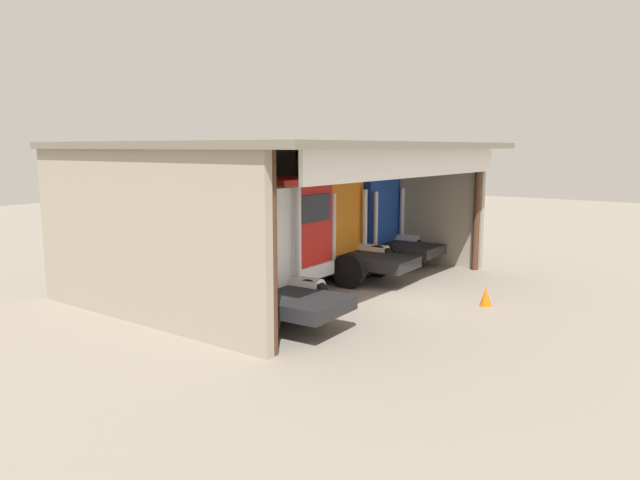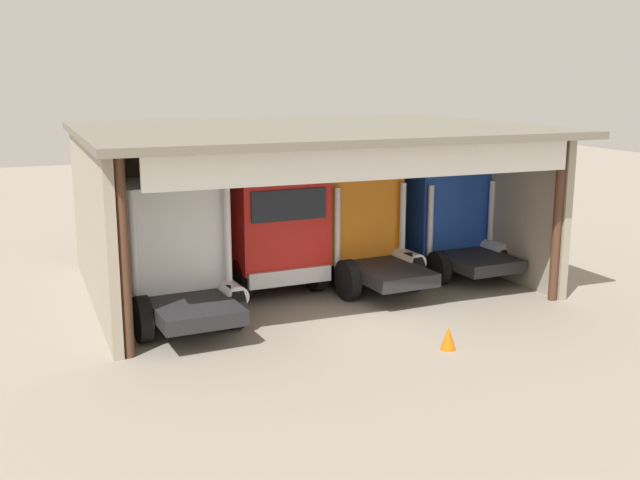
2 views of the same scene
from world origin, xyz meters
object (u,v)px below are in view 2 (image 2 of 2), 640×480
at_px(truck_blue_left_bay, 444,213).
at_px(oil_drum, 328,241).
at_px(tool_cart, 250,247).
at_px(truck_red_right_bay, 269,224).
at_px(truck_orange_yard_outside, 355,222).
at_px(truck_white_center_left_bay, 172,248).
at_px(traffic_cone, 448,338).

bearing_deg(truck_blue_left_bay, oil_drum, 123.02).
xyz_separation_m(truck_blue_left_bay, tool_cart, (-5.45, 3.48, -1.38)).
distance_m(truck_red_right_bay, truck_blue_left_bay, 5.93).
bearing_deg(truck_orange_yard_outside, truck_white_center_left_bay, -169.59).
relative_size(truck_red_right_bay, oil_drum, 5.56).
distance_m(truck_white_center_left_bay, tool_cart, 6.49).
bearing_deg(truck_orange_yard_outside, oil_drum, 75.69).
relative_size(truck_orange_yard_outside, truck_blue_left_bay, 1.10).
xyz_separation_m(truck_orange_yard_outside, truck_blue_left_bay, (3.28, 0.29, 0.01)).
relative_size(truck_white_center_left_bay, tool_cart, 4.64).
xyz_separation_m(oil_drum, traffic_cone, (-1.18, -9.94, -0.18)).
distance_m(tool_cart, traffic_cone, 10.04).
relative_size(truck_blue_left_bay, oil_drum, 4.96).
height_order(truck_white_center_left_bay, oil_drum, truck_white_center_left_bay).
xyz_separation_m(truck_orange_yard_outside, oil_drum, (0.73, 3.82, -1.41)).
relative_size(truck_red_right_bay, truck_blue_left_bay, 1.12).
xyz_separation_m(truck_red_right_bay, traffic_cone, (2.20, -6.40, -1.66)).
xyz_separation_m(truck_white_center_left_bay, truck_orange_yard_outside, (5.80, 1.43, -0.01)).
bearing_deg(oil_drum, truck_white_center_left_bay, -141.21).
bearing_deg(truck_red_right_bay, traffic_cone, 106.24).
bearing_deg(truck_blue_left_bay, traffic_cone, -122.97).
distance_m(truck_orange_yard_outside, traffic_cone, 6.34).
bearing_deg(oil_drum, traffic_cone, -96.76).
relative_size(tool_cart, traffic_cone, 1.79).
height_order(truck_red_right_bay, traffic_cone, truck_red_right_bay).
distance_m(truck_white_center_left_bay, traffic_cone, 7.30).
bearing_deg(truck_red_right_bay, oil_drum, -136.43).
distance_m(truck_white_center_left_bay, truck_orange_yard_outside, 5.98).
xyz_separation_m(truck_red_right_bay, truck_blue_left_bay, (5.93, 0.01, -0.06)).
bearing_deg(truck_orange_yard_outside, tool_cart, 116.45).
distance_m(truck_white_center_left_bay, truck_red_right_bay, 3.59).
xyz_separation_m(truck_white_center_left_bay, tool_cart, (3.64, 5.20, -1.38)).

